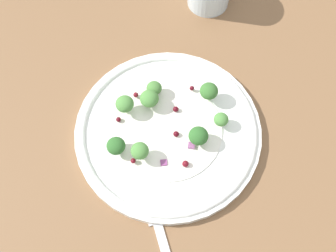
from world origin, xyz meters
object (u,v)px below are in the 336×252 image
Objects in this scene: broccoli_floret_0 at (140,151)px; broccoli_floret_2 at (125,104)px; plate at (168,131)px; broccoli_floret_1 at (198,136)px.

broccoli_floret_2 reaches higher than broccoli_floret_0.
plate is at bearing 62.82° from broccoli_floret_2.
broccoli_floret_2 is (-4.98, -10.38, 0.33)cm from broccoli_floret_1.
broccoli_floret_1 is at bearing 105.23° from broccoli_floret_0.
broccoli_floret_2 is at bearing -162.61° from broccoli_floret_0.
broccoli_floret_2 is at bearing -117.18° from plate.
plate is at bearing 135.87° from broccoli_floret_0.
plate is 10.10× the size of broccoli_floret_2.
plate is 6.14cm from broccoli_floret_0.
broccoli_floret_0 is at bearing 17.39° from broccoli_floret_2.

